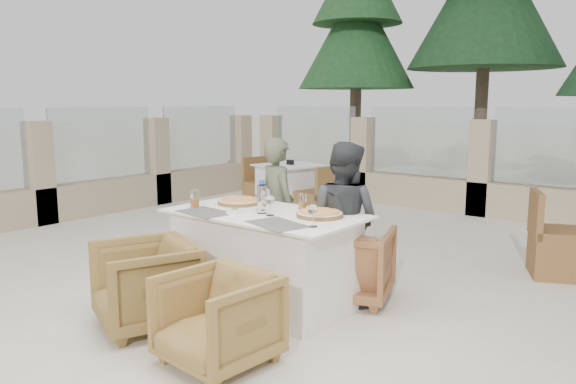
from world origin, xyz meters
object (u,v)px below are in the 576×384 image
Objects in this scene: armchair_near_right at (217,319)px; olive_dish at (235,211)px; armchair_near_left at (146,285)px; pizza_right at (320,214)px; water_bottle at (262,197)px; pizza_left at (239,201)px; diner_right at (343,222)px; wine_glass_near at (270,204)px; wine_glass_centre at (260,199)px; armchair_far_right at (351,263)px; armchair_far_left at (290,248)px; wine_glass_corner at (313,214)px; beer_glass_left at (195,199)px; bg_table_a at (290,191)px; dining_table at (265,258)px; beer_glass_right at (302,202)px; diner_left at (278,208)px.

olive_dish is at bearing 132.05° from armchair_near_right.
pizza_right is at bearing 74.34° from armchair_near_left.
water_bottle is at bearing 89.15° from armchair_near_left.
diner_right reaches higher than pizza_left.
armchair_near_right is (0.35, -0.94, -0.56)m from wine_glass_near.
pizza_right is at bearing 20.99° from water_bottle.
wine_glass_centre is 0.27× the size of armchair_far_right.
water_bottle is 1.24m from armchair_near_right.
wine_glass_centre reaches higher than armchair_near_left.
armchair_far_left is (0.19, 0.49, -0.49)m from pizza_left.
wine_glass_corner is 1.34m from armchair_near_left.
pizza_left is 0.52× the size of armchair_near_left.
wine_glass_near is at bearing -22.29° from pizza_left.
armchair_near_left is (0.23, -0.71, -0.52)m from beer_glass_left.
bg_table_a is at bearing -62.17° from armchair_far_right.
wine_glass_centre reaches higher than beer_glass_left.
diner_right is (-0.02, 1.48, 0.37)m from armchair_near_right.
armchair_near_left is (-0.88, -1.44, 0.01)m from armchair_far_right.
beer_glass_left reaches higher than bg_table_a.
armchair_near_left is at bearing 89.83° from armchair_far_left.
wine_glass_near is 0.98m from armchair_far_left.
dining_table is at bearing 43.07° from diner_right.
beer_glass_left reaches higher than beer_glass_right.
beer_glass_right reaches higher than pizza_right.
water_bottle is at bearing 29.80° from armchair_far_right.
armchair_near_left is (-0.38, -0.88, -0.58)m from water_bottle.
beer_glass_right is (0.59, 0.14, 0.04)m from pizza_left.
pizza_left is at bearing -166.19° from beer_glass_right.
water_bottle is 0.38× the size of armchair_near_left.
armchair_near_right is (0.89, -1.16, -0.50)m from pizza_left.
wine_glass_centre is 0.72m from diner_right.
armchair_near_left is (-0.99, -0.72, -0.54)m from wine_glass_corner.
wine_glass_corner is (0.17, -0.33, 0.07)m from pizza_right.
diner_left is (-0.55, 0.35, -0.17)m from beer_glass_right.
dining_table is 4.38× the size of pizza_right.
pizza_left is at bearing 61.78° from beer_glass_left.
beer_glass_left is 0.09× the size of bg_table_a.
armchair_far_right is at bearing 99.33° from wine_glass_corner.
armchair_near_left is at bearing 178.24° from armchair_near_right.
wine_glass_corner is at bearing -37.10° from bg_table_a.
water_bottle is at bearing -43.11° from bg_table_a.
dining_table is 4.32× the size of pizza_left.
bg_table_a is (-1.56, 2.72, -0.41)m from pizza_left.
dining_table and bg_table_a have the same top height.
water_bottle is 0.41× the size of armchair_near_right.
pizza_right reaches higher than olive_dish.
beer_glass_left is 1.07m from armchair_far_left.
wine_glass_near and wine_glass_corner have the same top height.
beer_glass_right reaches higher than bg_table_a.
diner_right reaches higher than wine_glass_corner.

